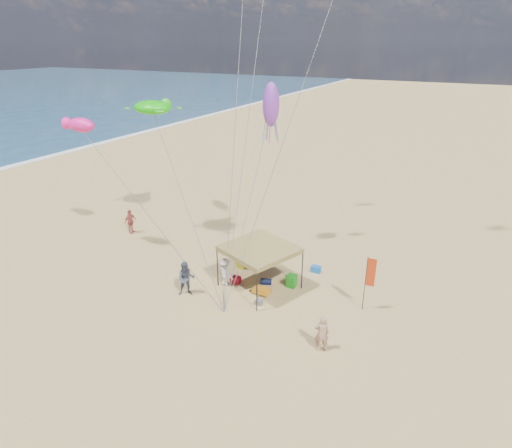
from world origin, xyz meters
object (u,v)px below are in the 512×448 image
Objects in this scene: chair_green at (291,281)px; chair_yellow at (242,262)px; person_far_a at (130,221)px; feather_flag at (369,276)px; beach_cart at (261,291)px; cooler_red at (236,280)px; cooler_blue at (316,269)px; person_near_a at (322,333)px; person_near_b at (186,279)px; canopy_tent at (260,231)px; person_near_c at (225,272)px.

chair_green and chair_yellow have the same top height.
feather_flag is at bearing -92.79° from person_far_a.
feather_flag reaches higher than beach_cart.
cooler_red is 4.82m from cooler_blue.
person_near_b is (-7.87, 0.95, 0.07)m from person_near_a.
person_near_b is (-3.09, -2.48, -2.42)m from canopy_tent.
person_near_c is at bearing -176.52° from beach_cart.
feather_flag is at bearing -4.94° from chair_green.
chair_yellow is at bearing 172.68° from feather_flag.
canopy_tent is at bearing -62.59° from person_near_a.
person_near_a is (6.18, -3.20, 0.70)m from cooler_red.
chair_green is at bearing -93.09° from person_far_a.
beach_cart is 0.51× the size of person_near_a.
cooler_blue is at bearing 54.06° from canopy_tent.
feather_flag is 5.74m from beach_cart.
chair_green is 3.54m from chair_yellow.
person_near_c is at bearing -170.73° from feather_flag.
beach_cart is (1.82, -0.37, 0.01)m from cooler_red.
person_near_a is (4.36, -2.83, 0.69)m from beach_cart.
canopy_tent is 3.19m from person_near_c.
feather_flag is 7.71m from person_near_c.
chair_yellow is 0.43× the size of person_near_c.
person_far_a is at bearing -176.77° from cooler_blue.
person_near_b is at bearing -161.44° from feather_flag.
person_near_c is (1.34, 1.75, -0.14)m from person_near_b.
beach_cart is (-5.34, -1.09, -1.80)m from feather_flag.
chair_green is 0.40× the size of person_far_a.
feather_flag is at bearing -157.10° from person_near_c.
person_near_c is 0.94× the size of person_far_a.
person_near_a reaches higher than person_far_a.
person_near_b reaches higher than beach_cart.
chair_yellow is (-3.48, 0.63, 0.00)m from chair_green.
cooler_red is (-1.40, -0.23, -3.19)m from canopy_tent.
person_far_a is at bearing 173.87° from chair_green.
canopy_tent is at bearing 125.08° from beach_cart.
feather_flag is at bearing -7.32° from chair_yellow.
person_far_a is at bearing 166.04° from cooler_red.
feather_flag reaches higher than person_near_b.
cooler_red reaches higher than beach_cart.
canopy_tent is 5.95m from feather_flag.
person_near_b is (-3.51, -1.88, 0.76)m from beach_cart.
person_near_c is at bearing -157.36° from canopy_tent.
cooler_red is at bearing -170.71° from canopy_tent.
person_near_c is at bearing 18.00° from person_near_b.
cooler_blue is 0.77× the size of chair_yellow.
cooler_blue is 0.28× the size of person_near_b.
person_far_a reaches higher than cooler_red.
person_near_b reaches higher than cooler_blue.
cooler_blue is 0.33× the size of person_near_c.
person_near_b is at bearing 66.23° from person_near_c.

